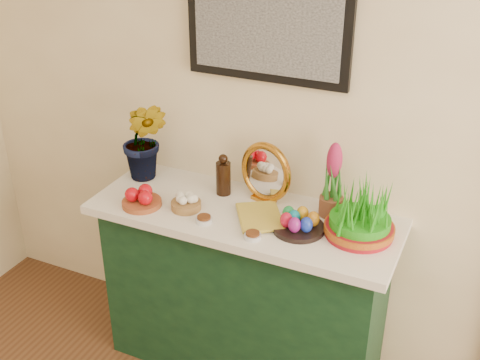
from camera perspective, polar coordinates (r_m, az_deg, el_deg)
name	(u,v)px	position (r m, az deg, el deg)	size (l,w,h in m)	color
sideboard	(244,293)	(2.96, 0.41, -10.71)	(1.30, 0.45, 0.85)	#153C1F
tablecloth	(245,215)	(2.71, 0.44, -3.31)	(1.40, 0.55, 0.04)	white
hyacinth_green	(144,127)	(2.91, -9.11, 4.95)	(0.27, 0.23, 0.54)	#2D7C27
apple_bowl	(141,198)	(2.76, -9.33, -1.70)	(0.24, 0.24, 0.09)	brown
garlic_basket	(186,203)	(2.71, -5.15, -2.16)	(0.16, 0.16, 0.08)	olive
vinegar_cruet	(223,176)	(2.80, -1.59, 0.34)	(0.07, 0.07, 0.20)	black
mirror	(265,173)	(2.73, 2.43, 0.66)	(0.29, 0.14, 0.28)	#C17F23
book	(239,218)	(2.62, -0.10, -3.61)	(0.16, 0.24, 0.03)	gold
spice_dish_left	(204,219)	(2.62, -3.43, -3.74)	(0.07, 0.07, 0.03)	silver
spice_dish_right	(253,236)	(2.50, 1.21, -5.28)	(0.07, 0.07, 0.03)	silver
egg_plate	(298,223)	(2.55, 5.54, -4.07)	(0.26, 0.26, 0.09)	black
hyacinth_pink	(333,183)	(2.63, 8.78, -0.30)	(0.11, 0.11, 0.35)	brown
wheatgrass_sabzeh	(361,214)	(2.52, 11.37, -3.16)	(0.29, 0.29, 0.24)	maroon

